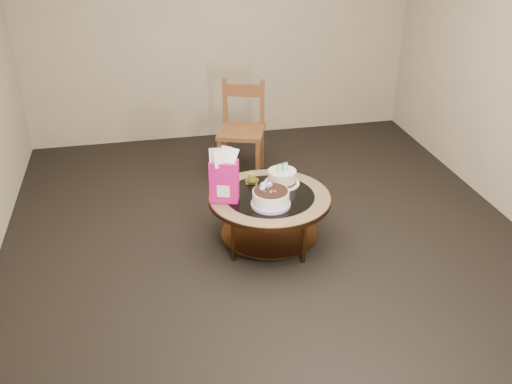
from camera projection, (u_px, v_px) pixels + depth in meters
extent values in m
plane|color=black|center=(269.00, 242.00, 4.91)|extent=(5.00, 5.00, 0.00)
cube|color=tan|center=(220.00, 27.00, 6.45)|extent=(4.50, 0.02, 2.60)
cube|color=tan|center=(425.00, 308.00, 2.14)|extent=(4.50, 0.02, 2.60)
cylinder|color=#543118|center=(302.00, 205.00, 5.05)|extent=(0.04, 0.04, 0.42)
cylinder|color=#543118|center=(239.00, 204.00, 5.07)|extent=(0.04, 0.04, 0.42)
cylinder|color=#543118|center=(233.00, 238.00, 4.57)|extent=(0.04, 0.04, 0.42)
cylinder|color=#543118|center=(304.00, 240.00, 4.55)|extent=(0.04, 0.04, 0.42)
cylinder|color=#543118|center=(269.00, 232.00, 4.86)|extent=(0.82, 0.82, 0.02)
cylinder|color=#543118|center=(270.00, 198.00, 4.70)|extent=(1.02, 1.02, 0.04)
cylinder|color=#927250|center=(270.00, 196.00, 4.70)|extent=(1.00, 1.00, 0.01)
cylinder|color=black|center=(270.00, 196.00, 4.69)|extent=(0.74, 0.74, 0.01)
cylinder|color=#C09BDB|center=(271.00, 204.00, 4.54)|extent=(0.32, 0.32, 0.02)
cylinder|color=white|center=(271.00, 198.00, 4.51)|extent=(0.29, 0.29, 0.13)
cylinder|color=black|center=(271.00, 191.00, 4.48)|extent=(0.27, 0.27, 0.01)
sphere|color=#C09BDB|center=(264.00, 185.00, 4.51)|extent=(0.06, 0.06, 0.06)
sphere|color=#C09BDB|center=(269.00, 185.00, 4.53)|extent=(0.05, 0.05, 0.05)
sphere|color=#C09BDB|center=(262.00, 189.00, 4.47)|extent=(0.04, 0.04, 0.04)
cone|color=#1D6C24|center=(268.00, 188.00, 4.50)|extent=(0.03, 0.03, 0.03)
cone|color=#1D6C24|center=(260.00, 188.00, 4.50)|extent=(0.04, 0.04, 0.03)
cone|color=#1D6C24|center=(272.00, 185.00, 4.55)|extent=(0.04, 0.04, 0.03)
cone|color=#1D6C24|center=(265.00, 192.00, 4.45)|extent=(0.04, 0.04, 0.03)
cylinder|color=white|center=(282.00, 183.00, 4.87)|extent=(0.30, 0.30, 0.01)
cylinder|color=#442113|center=(282.00, 181.00, 4.87)|extent=(0.25, 0.25, 0.02)
cylinder|color=#F8E9CE|center=(282.00, 176.00, 4.84)|extent=(0.24, 0.24, 0.09)
cube|color=#4FB859|center=(279.00, 168.00, 4.79)|extent=(0.05, 0.02, 0.07)
cube|color=white|center=(279.00, 168.00, 4.79)|extent=(0.04, 0.02, 0.05)
cube|color=#4197DF|center=(285.00, 166.00, 4.81)|extent=(0.05, 0.02, 0.07)
cube|color=white|center=(285.00, 166.00, 4.81)|extent=(0.04, 0.02, 0.05)
cube|color=#EE1685|center=(224.00, 181.00, 4.54)|extent=(0.25, 0.19, 0.35)
cube|color=white|center=(224.00, 188.00, 4.57)|extent=(0.14, 0.15, 0.10)
cube|color=tan|center=(252.00, 182.00, 4.90)|extent=(0.13, 0.13, 0.01)
cylinder|color=gold|center=(252.00, 181.00, 4.90)|extent=(0.12, 0.12, 0.01)
cylinder|color=olive|center=(252.00, 177.00, 4.88)|extent=(0.06, 0.06, 0.06)
cylinder|color=black|center=(252.00, 173.00, 4.86)|extent=(0.00, 0.00, 0.01)
cube|color=brown|center=(241.00, 132.00, 5.84)|extent=(0.57, 0.57, 0.04)
cube|color=brown|center=(220.00, 160.00, 5.80)|extent=(0.05, 0.05, 0.49)
cube|color=brown|center=(258.00, 162.00, 5.76)|extent=(0.05, 0.05, 0.49)
cube|color=brown|center=(226.00, 145.00, 6.14)|extent=(0.05, 0.05, 0.49)
cube|color=brown|center=(262.00, 147.00, 6.10)|extent=(0.05, 0.05, 0.49)
cube|color=brown|center=(225.00, 102.00, 5.91)|extent=(0.05, 0.05, 0.50)
cube|color=brown|center=(262.00, 103.00, 5.87)|extent=(0.05, 0.05, 0.50)
cube|color=brown|center=(243.00, 90.00, 5.83)|extent=(0.38, 0.15, 0.13)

